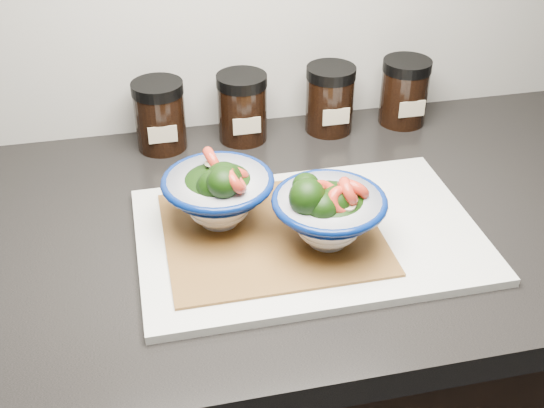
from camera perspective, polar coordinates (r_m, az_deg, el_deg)
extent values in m
cube|color=black|center=(0.97, 4.46, -1.70)|extent=(3.50, 0.60, 0.04)
cube|color=silver|center=(0.91, 3.06, -2.60)|extent=(0.45, 0.30, 0.01)
cube|color=#915D2B|center=(0.90, 0.00, -2.43)|extent=(0.28, 0.24, 0.00)
cylinder|color=white|center=(0.92, -4.41, -1.11)|extent=(0.05, 0.05, 0.01)
ellipsoid|color=white|center=(0.91, -4.45, -0.28)|extent=(0.08, 0.08, 0.04)
torus|color=#051954|center=(0.89, -4.57, 1.90)|extent=(0.15, 0.15, 0.01)
torus|color=#051954|center=(0.89, -4.52, 1.08)|extent=(0.12, 0.12, 0.00)
ellipsoid|color=black|center=(0.89, -4.54, 1.31)|extent=(0.11, 0.11, 0.05)
ellipsoid|color=black|center=(0.86, -4.95, 1.37)|extent=(0.04, 0.04, 0.05)
cylinder|color=#477233|center=(0.87, -4.90, 0.53)|extent=(0.02, 0.01, 0.03)
ellipsoid|color=black|center=(0.85, -4.09, 1.81)|extent=(0.04, 0.04, 0.04)
cylinder|color=#477233|center=(0.85, -4.05, 0.97)|extent=(0.02, 0.02, 0.03)
ellipsoid|color=black|center=(0.87, -4.05, 2.09)|extent=(0.05, 0.05, 0.04)
cylinder|color=#477233|center=(0.88, -4.00, 1.18)|extent=(0.02, 0.02, 0.03)
torus|color=#C94425|center=(0.89, -3.16, 2.67)|extent=(0.06, 0.05, 0.05)
torus|color=#C94425|center=(0.85, -3.09, 1.94)|extent=(0.04, 0.06, 0.06)
torus|color=#C94425|center=(0.90, -4.96, 3.58)|extent=(0.04, 0.06, 0.06)
cylinder|color=#CCBC8E|center=(0.87, -3.15, 2.26)|extent=(0.02, 0.02, 0.01)
cylinder|color=#CCBC8E|center=(0.89, -4.98, 3.30)|extent=(0.02, 0.02, 0.02)
cylinder|color=white|center=(0.88, 4.66, -2.79)|extent=(0.05, 0.05, 0.01)
ellipsoid|color=white|center=(0.87, 4.71, -1.96)|extent=(0.08, 0.08, 0.04)
torus|color=#051954|center=(0.85, 4.83, 0.23)|extent=(0.15, 0.15, 0.01)
torus|color=#051954|center=(0.86, 4.79, -0.59)|extent=(0.12, 0.12, 0.00)
ellipsoid|color=black|center=(0.85, 4.80, -0.35)|extent=(0.11, 0.11, 0.05)
ellipsoid|color=black|center=(0.82, 4.24, -0.26)|extent=(0.04, 0.04, 0.04)
cylinder|color=#477233|center=(0.83, 4.20, -1.05)|extent=(0.01, 0.01, 0.03)
ellipsoid|color=black|center=(0.83, 4.50, 0.00)|extent=(0.03, 0.03, 0.03)
cylinder|color=#477233|center=(0.84, 4.47, -0.67)|extent=(0.01, 0.01, 0.02)
ellipsoid|color=black|center=(0.86, 2.84, 1.54)|extent=(0.04, 0.04, 0.03)
cylinder|color=#477233|center=(0.86, 2.82, 0.85)|extent=(0.01, 0.01, 0.02)
ellipsoid|color=black|center=(0.82, 2.97, 0.56)|extent=(0.05, 0.05, 0.05)
cylinder|color=#477233|center=(0.83, 2.93, -0.35)|extent=(0.02, 0.02, 0.03)
ellipsoid|color=black|center=(0.84, 5.29, -0.02)|extent=(0.04, 0.04, 0.05)
cylinder|color=#477233|center=(0.85, 5.24, -0.89)|extent=(0.02, 0.02, 0.03)
torus|color=#C94425|center=(0.83, 4.74, 0.74)|extent=(0.05, 0.05, 0.04)
torus|color=#C94425|center=(0.83, 6.41, 1.08)|extent=(0.04, 0.05, 0.05)
torus|color=#C94425|center=(0.85, 6.80, 1.21)|extent=(0.05, 0.06, 0.05)
torus|color=#C94425|center=(0.83, 5.89, 0.27)|extent=(0.06, 0.04, 0.06)
torus|color=#C94425|center=(0.82, 4.30, 0.87)|extent=(0.06, 0.06, 0.04)
cylinder|color=#CCBC8E|center=(0.83, 6.29, -0.10)|extent=(0.02, 0.02, 0.01)
cylinder|color=black|center=(1.11, -9.32, 6.90)|extent=(0.08, 0.08, 0.09)
cylinder|color=black|center=(1.09, -9.59, 9.54)|extent=(0.08, 0.08, 0.02)
cube|color=#C6B793|center=(1.08, -9.13, 5.75)|extent=(0.04, 0.00, 0.03)
cylinder|color=black|center=(1.12, -2.49, 7.66)|extent=(0.08, 0.08, 0.09)
cylinder|color=black|center=(1.10, -2.56, 10.29)|extent=(0.08, 0.08, 0.02)
cube|color=#C6B793|center=(1.09, -2.11, 6.54)|extent=(0.05, 0.00, 0.03)
cylinder|color=black|center=(1.16, 4.83, 8.35)|extent=(0.08, 0.08, 0.09)
cylinder|color=black|center=(1.13, 4.97, 10.92)|extent=(0.08, 0.08, 0.02)
cube|color=#C6B793|center=(1.13, 5.39, 7.28)|extent=(0.04, 0.00, 0.03)
cylinder|color=black|center=(1.20, 10.96, 8.82)|extent=(0.08, 0.08, 0.09)
cylinder|color=black|center=(1.18, 11.26, 11.30)|extent=(0.08, 0.08, 0.02)
cube|color=#C6B793|center=(1.17, 11.64, 7.79)|extent=(0.04, 0.00, 0.03)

